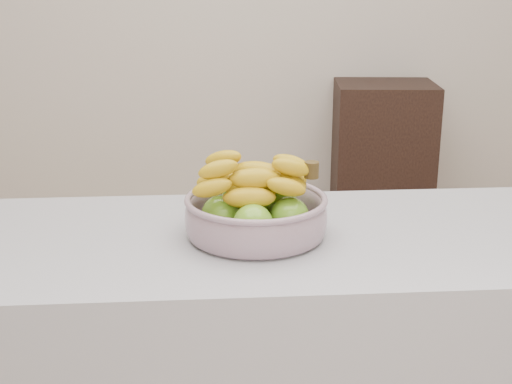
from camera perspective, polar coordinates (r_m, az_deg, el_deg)
cabinet at (r=3.77m, az=10.01°, el=1.88°), size 0.53×0.44×0.89m
fruit_bowl at (r=1.54m, az=-0.02°, el=-1.53°), size 0.31×0.31×0.17m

